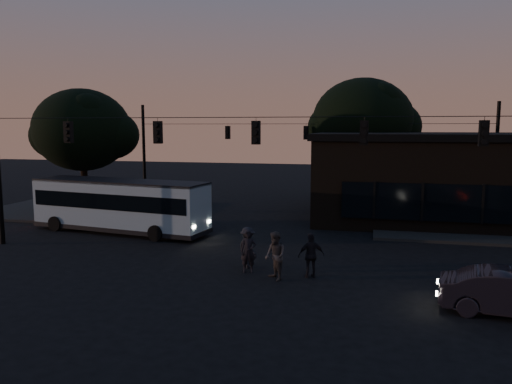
% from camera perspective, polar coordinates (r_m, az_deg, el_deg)
% --- Properties ---
extents(ground, '(120.00, 120.00, 0.00)m').
position_cam_1_polar(ground, '(18.42, -2.92, -10.90)').
color(ground, black).
rests_on(ground, ground).
extents(sidewalk_far_right, '(14.00, 10.00, 0.15)m').
position_cam_1_polar(sidewalk_far_right, '(32.10, 25.87, -3.55)').
color(sidewalk_far_right, black).
rests_on(sidewalk_far_right, ground).
extents(sidewalk_far_left, '(14.00, 10.00, 0.15)m').
position_cam_1_polar(sidewalk_far_left, '(36.58, -18.04, -1.89)').
color(sidewalk_far_left, black).
rests_on(sidewalk_far_left, ground).
extents(building, '(15.40, 10.41, 5.40)m').
position_cam_1_polar(building, '(33.15, 20.34, 1.66)').
color(building, black).
rests_on(building, ground).
extents(tree_behind, '(7.60, 7.60, 9.43)m').
position_cam_1_polar(tree_behind, '(38.79, 12.07, 7.90)').
color(tree_behind, black).
rests_on(tree_behind, ground).
extents(tree_left, '(6.40, 6.40, 8.30)m').
position_cam_1_polar(tree_left, '(35.28, -19.25, 6.69)').
color(tree_left, black).
rests_on(tree_left, ground).
extents(signal_rig_near, '(26.24, 0.30, 7.50)m').
position_cam_1_polar(signal_rig_near, '(21.39, 0.00, 3.85)').
color(signal_rig_near, black).
rests_on(signal_rig_near, ground).
extents(signal_rig_far, '(26.24, 0.30, 7.50)m').
position_cam_1_polar(signal_rig_far, '(37.14, 5.71, 4.99)').
color(signal_rig_far, black).
rests_on(signal_rig_far, ground).
extents(bus, '(10.52, 3.96, 2.89)m').
position_cam_1_polar(bus, '(28.43, -15.32, -1.24)').
color(bus, '#8EA8B4').
rests_on(bus, ground).
extents(pedestrian_a, '(0.69, 0.51, 1.72)m').
position_cam_1_polar(pedestrian_a, '(20.05, -0.88, -6.79)').
color(pedestrian_a, black).
rests_on(pedestrian_a, ground).
extents(pedestrian_b, '(1.11, 1.15, 1.86)m').
position_cam_1_polar(pedestrian_b, '(19.09, 2.21, -7.32)').
color(pedestrian_b, '#332F2F').
rests_on(pedestrian_b, ground).
extents(pedestrian_c, '(1.12, 0.78, 1.76)m').
position_cam_1_polar(pedestrian_c, '(19.48, 6.33, -7.22)').
color(pedestrian_c, black).
rests_on(pedestrian_c, ground).
extents(pedestrian_d, '(1.24, 1.21, 1.71)m').
position_cam_1_polar(pedestrian_d, '(20.72, -0.95, -6.35)').
color(pedestrian_d, black).
rests_on(pedestrian_d, ground).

